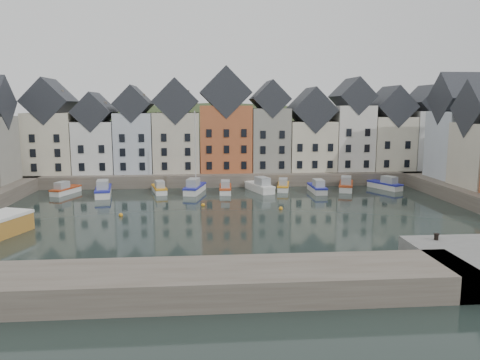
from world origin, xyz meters
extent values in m
plane|color=black|center=(0.00, 0.00, 0.00)|extent=(260.00, 260.00, 0.00)
cube|color=#534A40|center=(0.00, 30.00, 1.00)|extent=(90.00, 16.00, 2.00)
cube|color=#534A40|center=(-10.00, -22.00, 1.00)|extent=(50.00, 6.00, 2.00)
ellipsoid|color=#29351A|center=(0.00, 56.00, -18.00)|extent=(153.60, 70.40, 64.00)
sphere|color=black|center=(-13.94, 50.93, 8.70)|extent=(5.77, 5.77, 5.77)
sphere|color=black|center=(24.86, 60.75, 8.12)|extent=(5.27, 5.27, 5.27)
sphere|color=black|center=(31.82, 54.20, 7.88)|extent=(5.07, 5.07, 5.07)
sphere|color=black|center=(14.28, 55.19, 7.82)|extent=(5.01, 5.01, 5.01)
sphere|color=black|center=(-37.67, 56.61, 6.57)|extent=(3.94, 3.94, 3.94)
sphere|color=black|center=(28.33, 60.25, 8.05)|extent=(5.21, 5.21, 5.21)
sphere|color=black|center=(1.99, 58.64, 8.32)|extent=(5.45, 5.45, 5.45)
sphere|color=black|center=(37.80, 48.31, 7.21)|extent=(4.49, 4.49, 4.49)
cube|color=beige|center=(-29.17, 28.00, 7.04)|extent=(7.67, 8.00, 10.07)
cube|color=black|center=(-29.17, 28.00, 13.97)|extent=(7.67, 8.16, 7.67)
cube|color=white|center=(-21.90, 28.00, 6.30)|extent=(6.56, 8.00, 8.61)
cube|color=black|center=(-21.90, 28.00, 12.23)|extent=(6.56, 8.16, 6.56)
cube|color=silver|center=(-15.37, 28.00, 7.01)|extent=(6.20, 8.00, 10.02)
cube|color=black|center=(-15.37, 28.00, 13.55)|extent=(6.20, 8.16, 6.20)
cube|color=beige|center=(-8.27, 28.00, 7.04)|extent=(7.70, 8.00, 10.08)
cube|color=black|center=(-8.27, 28.00, 13.98)|extent=(7.70, 8.16, 7.70)
cube|color=#B15932|center=(0.07, 28.00, 7.64)|extent=(8.69, 8.00, 11.28)
cube|color=black|center=(0.07, 28.00, 15.43)|extent=(8.69, 8.16, 8.69)
cube|color=gray|center=(7.78, 28.00, 7.39)|extent=(6.43, 8.00, 10.78)
cube|color=black|center=(7.78, 28.00, 14.37)|extent=(6.43, 8.16, 6.43)
cube|color=beige|center=(15.08, 28.00, 6.28)|extent=(7.88, 8.00, 8.56)
cube|color=black|center=(15.08, 28.00, 12.51)|extent=(7.88, 8.16, 7.88)
cube|color=silver|center=(22.42, 28.00, 7.64)|extent=(6.50, 8.00, 11.27)
cube|color=black|center=(22.42, 28.00, 14.88)|extent=(6.50, 8.16, 6.50)
cube|color=beige|center=(29.43, 28.00, 6.66)|extent=(7.23, 8.00, 9.32)
cube|color=black|center=(29.43, 28.00, 13.11)|extent=(7.23, 8.16, 7.23)
cube|color=white|center=(36.28, 28.00, 7.16)|extent=(6.18, 8.00, 10.32)
cube|color=black|center=(36.28, 28.00, 13.85)|extent=(6.18, 8.16, 6.18)
cube|color=silver|center=(36.00, 16.26, 7.19)|extent=(7.47, 8.00, 10.38)
cube|color=black|center=(36.00, 16.26, 14.36)|extent=(7.62, 8.00, 8.00)
sphere|color=orange|center=(-4.00, 8.00, 0.15)|extent=(0.50, 0.50, 0.50)
sphere|color=orange|center=(6.00, 5.00, 0.15)|extent=(0.50, 0.50, 0.50)
sphere|color=orange|center=(-14.00, 3.00, 0.15)|extent=(0.50, 0.50, 0.50)
cube|color=silver|center=(-24.77, 18.61, 0.32)|extent=(3.52, 5.76, 1.01)
cube|color=#AA3C18|center=(-24.77, 18.61, 0.88)|extent=(3.64, 5.89, 0.23)
cube|color=#929799|center=(-25.06, 17.83, 1.43)|extent=(1.99, 2.53, 1.11)
cube|color=silver|center=(-18.81, 16.80, 0.40)|extent=(3.08, 7.11, 1.26)
cube|color=#212598|center=(-18.81, 16.80, 1.09)|extent=(3.22, 7.27, 0.29)
cube|color=#929799|center=(-18.65, 15.78, 1.78)|extent=(2.00, 2.96, 1.38)
cube|color=silver|center=(-10.67, 18.38, 0.32)|extent=(2.81, 5.74, 1.01)
cube|color=orange|center=(-10.67, 18.38, 0.87)|extent=(2.93, 5.86, 0.23)
cube|color=#929799|center=(-10.49, 17.58, 1.42)|extent=(1.73, 2.43, 1.10)
cube|color=silver|center=(-5.19, 17.91, 0.38)|extent=(3.47, 6.81, 1.20)
cube|color=#212598|center=(-5.19, 17.91, 1.03)|extent=(3.61, 6.96, 0.27)
cube|color=#929799|center=(-5.42, 16.96, 1.69)|extent=(2.11, 2.90, 1.31)
cylinder|color=silver|center=(-5.03, 18.54, 6.53)|extent=(0.15, 0.15, 11.97)
cube|color=silver|center=(-0.49, 17.62, 0.33)|extent=(2.02, 5.74, 1.04)
cube|color=#AA3C18|center=(-0.49, 17.62, 0.89)|extent=(2.12, 5.86, 0.24)
cube|color=#929799|center=(-0.54, 16.78, 1.46)|extent=(1.45, 2.33, 1.13)
cube|color=silver|center=(4.89, 18.20, 0.39)|extent=(4.06, 6.94, 1.22)
cube|color=silver|center=(4.89, 18.20, 1.05)|extent=(4.21, 7.11, 0.28)
cube|color=#929799|center=(5.22, 17.26, 1.72)|extent=(2.34, 3.02, 1.33)
cube|color=silver|center=(8.82, 19.06, 0.32)|extent=(2.76, 5.77, 1.02)
cube|color=orange|center=(8.82, 19.06, 0.88)|extent=(2.88, 5.90, 0.23)
cube|color=#929799|center=(8.64, 18.25, 1.43)|extent=(1.72, 2.44, 1.11)
cube|color=silver|center=(13.70, 16.72, 0.35)|extent=(1.81, 5.96, 1.09)
cube|color=#212598|center=(13.70, 16.72, 0.94)|extent=(1.91, 6.08, 0.25)
cube|color=#929799|center=(13.69, 15.83, 1.54)|extent=(1.40, 2.39, 1.19)
cube|color=silver|center=(18.79, 18.24, 0.38)|extent=(3.93, 6.77, 1.19)
cube|color=#AA3C18|center=(18.79, 18.24, 1.03)|extent=(4.08, 6.93, 0.27)
cube|color=#929799|center=(18.47, 17.32, 1.68)|extent=(2.27, 2.94, 1.30)
cube|color=silver|center=(25.33, 18.74, 0.35)|extent=(4.16, 6.18, 1.10)
cube|color=#212598|center=(25.33, 18.74, 0.95)|extent=(4.30, 6.33, 0.25)
cube|color=#929799|center=(25.71, 17.93, 1.55)|extent=(2.28, 2.76, 1.20)
cylinder|color=black|center=(15.62, -16.50, 2.25)|extent=(0.36, 0.36, 0.50)
cylinder|color=black|center=(15.62, -16.50, 2.52)|extent=(0.48, 0.48, 0.08)
camera|label=1|loc=(-4.26, -53.34, 13.28)|focal=35.00mm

